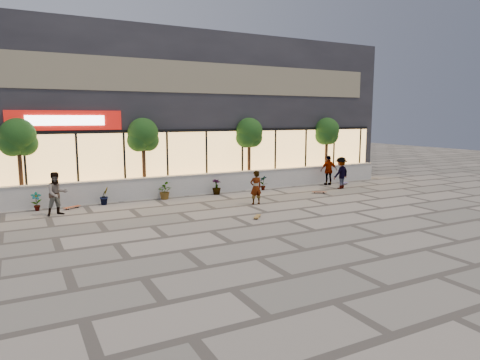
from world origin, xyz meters
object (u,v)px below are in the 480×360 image
tree_midwest (143,137)px  skateboard_right_far (344,183)px  skater_center (256,187)px  skater_right_far (341,173)px  skateboard_left (72,207)px  skateboard_center (257,216)px  tree_west (18,139)px  tree_mideast (249,134)px  tree_east (327,133)px  skateboard_right_near (319,192)px  skater_left (57,194)px  skater_right_near (329,170)px

tree_midwest → skateboard_right_far: (11.40, -1.80, -2.90)m
skater_center → skateboard_right_far: bearing=-157.5°
skater_right_far → skateboard_left: size_ratio=2.29×
skateboard_center → tree_west: bearing=92.2°
tree_mideast → tree_east: same height
skateboard_center → skateboard_left: (-6.26, 5.27, 0.01)m
tree_east → tree_west: bearing=180.0°
tree_east → skater_center: 8.99m
tree_east → skateboard_right_near: 5.56m
skater_left → skateboard_right_far: bearing=-12.9°
skateboard_center → skateboard_left: bearing=91.9°
tree_mideast → skateboard_left: 10.16m
skateboard_center → skateboard_right_far: 10.08m
skater_center → skateboard_right_far: skater_center is taller
tree_mideast → skateboard_left: tree_mideast is taller
skateboard_right_near → tree_west: bearing=-167.6°
skater_left → skateboard_center: size_ratio=2.78×
tree_east → skater_right_far: size_ratio=2.22×
skater_right_far → skateboard_right_far: skater_right_far is taller
skater_left → skater_right_near: (14.77, 1.03, -0.01)m
skateboard_right_far → skater_center: bearing=178.0°
skateboard_center → skateboard_left: 8.18m
skateboard_center → skateboard_right_near: (5.65, 3.29, 0.01)m
skater_right_near → skateboard_center: bearing=48.4°
tree_west → tree_midwest: (5.50, 0.00, 0.00)m
skater_center → skater_right_near: (6.55, 2.85, 0.10)m
skater_right_near → skateboard_center: size_ratio=2.73×
tree_mideast → skater_right_near: bearing=-18.4°
skater_right_far → skateboard_center: bearing=12.4°
tree_east → skateboard_center: tree_east is taller
skater_center → skater_left: (-8.22, 1.82, 0.11)m
skater_center → skateboard_right_far: 7.91m
tree_midwest → skater_center: (3.95, -4.35, -2.21)m
skater_right_near → skateboard_right_far: bearing=176.4°
tree_mideast → skater_left: size_ratio=2.22×
skateboard_right_near → skater_right_far: bearing=44.9°
tree_midwest → skater_center: size_ratio=2.53×
skater_left → skateboard_left: size_ratio=2.29×
skater_center → skateboard_center: bearing=65.1°
tree_midwest → skateboard_right_far: size_ratio=4.41×
skater_center → tree_east: bearing=-146.5°
skater_center → skateboard_right_far: (7.45, 2.55, -0.69)m
skater_right_near → skateboard_right_far: size_ratio=1.95×
skater_right_far → tree_midwest: bearing=-30.3°
tree_mideast → tree_east: 5.50m
skater_right_near → skateboard_center: 9.50m
skater_left → skateboard_right_near: skater_left is taller
skater_left → skateboard_right_near: bearing=-19.8°
skater_left → skateboard_right_near: size_ratio=2.29×
tree_west → skater_left: bearing=-64.1°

